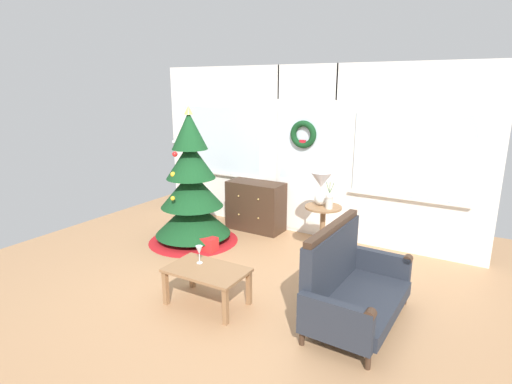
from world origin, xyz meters
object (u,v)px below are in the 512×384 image
(dresser_cabinet, at_px, (256,206))
(coffee_table, at_px, (207,274))
(table_lamp, at_px, (321,184))
(wine_glass, at_px, (199,251))
(settee_sofa, at_px, (349,285))
(gift_box, at_px, (209,245))
(flower_vase, at_px, (329,200))
(side_table, at_px, (323,222))
(christmas_tree, at_px, (192,196))

(dresser_cabinet, distance_m, coffee_table, 2.39)
(table_lamp, bearing_deg, wine_glass, -111.10)
(settee_sofa, height_order, gift_box, settee_sofa)
(flower_vase, distance_m, gift_box, 1.78)
(side_table, xyz_separation_m, table_lamp, (-0.06, 0.04, 0.49))
(settee_sofa, relative_size, wine_glass, 7.02)
(flower_vase, distance_m, coffee_table, 1.89)
(dresser_cabinet, distance_m, side_table, 1.43)
(settee_sofa, distance_m, flower_vase, 1.48)
(coffee_table, height_order, wine_glass, wine_glass)
(table_lamp, height_order, gift_box, table_lamp)
(settee_sofa, bearing_deg, side_table, 121.87)
(settee_sofa, height_order, wine_glass, settee_sofa)
(settee_sofa, height_order, coffee_table, settee_sofa)
(christmas_tree, relative_size, coffee_table, 2.34)
(dresser_cabinet, bearing_deg, coffee_table, -71.38)
(table_lamp, distance_m, gift_box, 1.76)
(settee_sofa, bearing_deg, christmas_tree, 161.83)
(christmas_tree, bearing_deg, dresser_cabinet, 59.14)
(side_table, distance_m, flower_vase, 0.35)
(table_lamp, xyz_separation_m, gift_box, (-1.36, -0.65, -0.90))
(dresser_cabinet, distance_m, flower_vase, 1.60)
(dresser_cabinet, relative_size, gift_box, 4.49)
(christmas_tree, height_order, side_table, christmas_tree)
(side_table, relative_size, coffee_table, 0.85)
(gift_box, bearing_deg, side_table, 23.36)
(christmas_tree, distance_m, settee_sofa, 2.83)
(dresser_cabinet, height_order, wine_glass, dresser_cabinet)
(christmas_tree, relative_size, dresser_cabinet, 2.19)
(settee_sofa, xyz_separation_m, gift_box, (-2.22, 0.67, -0.27))
(side_table, xyz_separation_m, wine_glass, (-0.73, -1.68, 0.04))
(wine_glass, bearing_deg, settee_sofa, 14.89)
(dresser_cabinet, distance_m, gift_box, 1.16)
(side_table, xyz_separation_m, flower_vase, (0.10, -0.06, 0.33))
(flower_vase, height_order, wine_glass, flower_vase)
(settee_sofa, distance_m, wine_glass, 1.58)
(settee_sofa, height_order, flower_vase, flower_vase)
(settee_sofa, distance_m, coffee_table, 1.45)
(christmas_tree, distance_m, side_table, 1.93)
(coffee_table, xyz_separation_m, gift_box, (-0.85, 1.15, -0.24))
(side_table, distance_m, wine_glass, 1.83)
(christmas_tree, xyz_separation_m, table_lamp, (1.82, 0.44, 0.31))
(dresser_cabinet, bearing_deg, gift_box, -94.43)
(dresser_cabinet, height_order, coffee_table, dresser_cabinet)
(settee_sofa, distance_m, gift_box, 2.33)
(christmas_tree, xyz_separation_m, coffee_table, (1.30, -1.36, -0.35))
(side_table, relative_size, gift_box, 3.58)
(flower_vase, bearing_deg, wine_glass, -116.93)
(christmas_tree, height_order, flower_vase, christmas_tree)
(dresser_cabinet, bearing_deg, wine_glass, -74.44)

